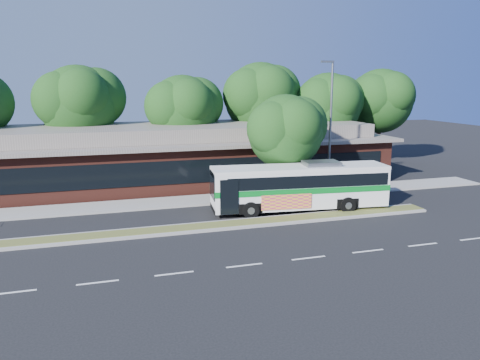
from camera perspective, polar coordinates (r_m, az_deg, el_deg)
The scene contains 12 objects.
ground at distance 24.79m, azimuth -2.94°, elevation -6.18°, with size 120.00×120.00×0.00m, color black.
median_strip at distance 25.32m, azimuth -3.27°, elevation -5.62°, with size 26.00×1.10×0.15m, color #505C27.
sidewalk at distance 30.78m, azimuth -5.81°, elevation -2.52°, with size 44.00×2.60×0.12m, color gray.
plaza_building at distance 36.74m, azimuth -7.86°, elevation 3.07°, with size 33.20×11.20×4.45m.
lamp_post at distance 32.75m, azimuth 10.92°, elevation 6.80°, with size 0.93×0.18×9.07m.
tree_bg_b at distance 39.09m, azimuth -18.45°, elevation 9.02°, with size 6.69×6.00×9.00m.
tree_bg_c at distance 38.73m, azimuth -6.44°, elevation 8.71°, with size 6.24×5.60×8.26m.
tree_bg_d at distance 41.52m, azimuth 3.02°, elevation 10.11°, with size 6.91×6.20×9.37m.
tree_bg_e at distance 43.03m, azimuth 11.08°, elevation 9.07°, with size 6.47×5.80×8.50m.
tree_bg_f at distance 46.95m, azimuth 17.11°, elevation 9.37°, with size 6.69×6.00×8.92m.
transit_bus at distance 28.41m, azimuth 7.39°, elevation -0.45°, with size 10.83×3.37×2.99m.
sidewalk_tree at distance 30.89m, azimuth 6.08°, elevation 6.10°, with size 5.41×4.86×6.92m.
Camera 1 is at (-5.60, -22.90, 7.67)m, focal length 35.00 mm.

